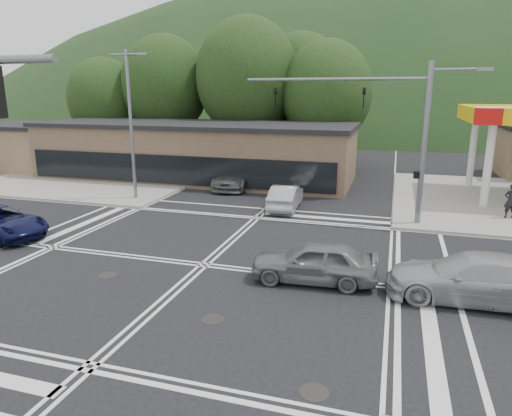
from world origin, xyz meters
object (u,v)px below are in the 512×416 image
(car_queue_a, at_px, (286,197))
(car_northbound, at_px, (237,176))
(car_silver_east, at_px, (473,278))
(car_queue_b, at_px, (304,180))
(car_grey_center, at_px, (314,261))
(pedestrian, at_px, (511,201))

(car_queue_a, bearing_deg, car_northbound, -49.16)
(car_silver_east, relative_size, car_queue_a, 1.27)
(car_silver_east, bearing_deg, car_queue_b, -152.13)
(car_grey_center, relative_size, car_queue_b, 1.09)
(car_silver_east, bearing_deg, car_queue_a, -140.42)
(car_queue_a, bearing_deg, car_silver_east, 127.35)
(car_silver_east, xyz_separation_m, car_queue_b, (-8.56, 15.48, -0.09))
(car_silver_east, bearing_deg, pedestrian, 162.21)
(car_silver_east, xyz_separation_m, pedestrian, (3.29, 10.94, 0.28))
(car_queue_b, height_order, pedestrian, pedestrian)
(car_grey_center, relative_size, car_silver_east, 0.83)
(car_queue_a, xyz_separation_m, car_northbound, (-4.72, 4.86, 0.12))
(car_grey_center, bearing_deg, car_northbound, -155.34)
(car_silver_east, height_order, car_queue_a, car_silver_east)
(car_queue_a, relative_size, car_queue_b, 1.04)
(car_northbound, distance_m, pedestrian, 17.02)
(car_grey_center, xyz_separation_m, car_northbound, (-8.11, 14.78, 0.06))
(car_grey_center, height_order, car_queue_a, car_grey_center)
(car_grey_center, bearing_deg, car_silver_east, 85.31)
(car_northbound, bearing_deg, car_silver_east, -50.74)
(car_queue_b, distance_m, car_northbound, 4.76)
(car_queue_a, xyz_separation_m, car_queue_b, (0.00, 5.51, -0.01))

